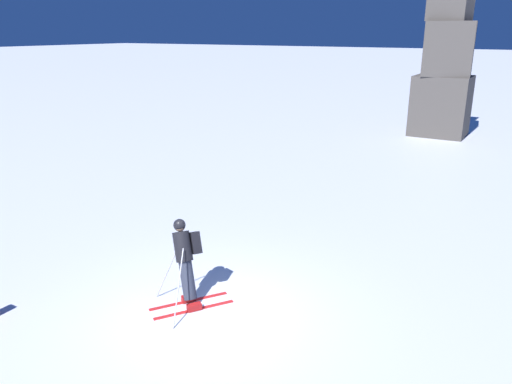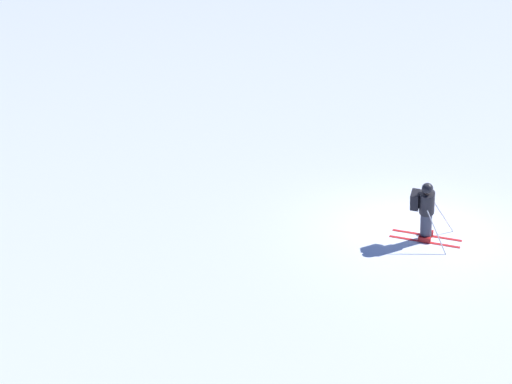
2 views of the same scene
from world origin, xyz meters
TOP-DOWN VIEW (x-y plane):
  - ground_plane at (0.00, 0.00)m, footprint 300.00×300.00m
  - skier at (-0.72, 0.23)m, footprint 1.49×1.62m
  - rock_pillar at (0.23, 19.97)m, footprint 2.70×2.37m

SIDE VIEW (x-z plane):
  - ground_plane at x=0.00m, z-range 0.00..0.00m
  - skier at x=-0.72m, z-range 0.07..1.74m
  - rock_pillar at x=0.23m, z-range -0.70..7.94m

